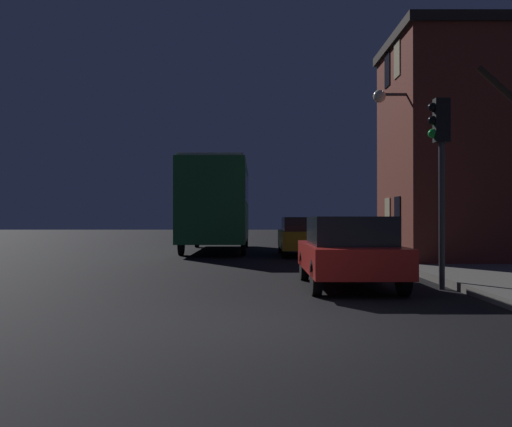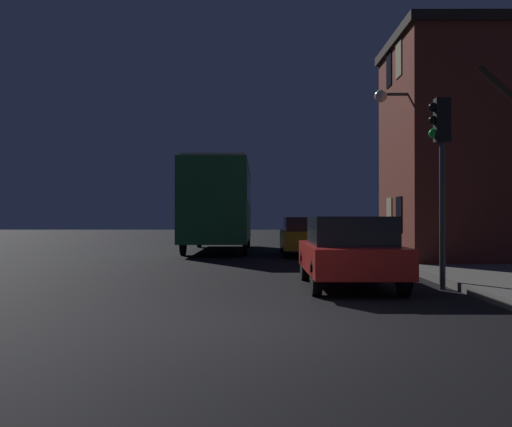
% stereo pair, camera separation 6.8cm
% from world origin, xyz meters
% --- Properties ---
extents(ground_plane, '(120.00, 120.00, 0.00)m').
position_xyz_m(ground_plane, '(0.00, 0.00, 0.00)').
color(ground_plane, black).
extents(brick_building, '(4.01, 4.99, 7.11)m').
position_xyz_m(brick_building, '(6.06, 10.45, 3.75)').
color(brick_building, brown).
rests_on(brick_building, sidewalk).
extents(streetlamp, '(1.16, 0.37, 5.04)m').
position_xyz_m(streetlamp, '(3.97, 8.78, 3.57)').
color(streetlamp, '#38383A').
rests_on(streetlamp, sidewalk).
extents(traffic_light, '(0.43, 0.24, 3.92)m').
position_xyz_m(traffic_light, '(3.56, 3.84, 2.83)').
color(traffic_light, '#38383A').
rests_on(traffic_light, ground).
extents(bus, '(2.62, 9.17, 3.85)m').
position_xyz_m(bus, '(-1.93, 17.24, 2.28)').
color(bus, '#1E6B33').
rests_on(bus, ground).
extents(car_near_lane, '(1.83, 4.12, 1.50)m').
position_xyz_m(car_near_lane, '(1.73, 4.16, 0.79)').
color(car_near_lane, '#B21E19').
rests_on(car_near_lane, ground).
extents(car_mid_lane, '(1.71, 4.50, 1.49)m').
position_xyz_m(car_mid_lane, '(1.57, 14.29, 0.77)').
color(car_mid_lane, olive).
rests_on(car_mid_lane, ground).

